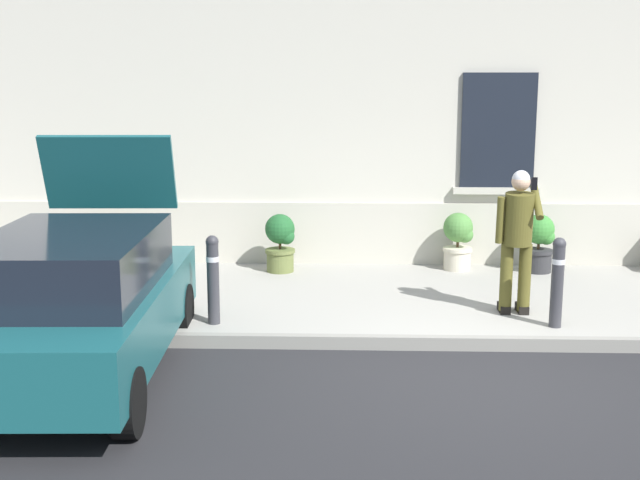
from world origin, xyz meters
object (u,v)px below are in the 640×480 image
(planter_terracotta, at_px, (102,241))
(planter_charcoal, at_px, (539,242))
(bollard_near_person, at_px, (557,279))
(hatchback_car_teal, at_px, (77,301))
(person_on_phone, at_px, (518,233))
(planter_olive, at_px, (281,241))
(planter_cream, at_px, (458,240))
(bollard_far_left, at_px, (213,276))

(planter_terracotta, relative_size, planter_charcoal, 1.00)
(bollard_near_person, height_order, planter_charcoal, bollard_near_person)
(planter_charcoal, bearing_deg, hatchback_car_teal, -142.85)
(person_on_phone, height_order, planter_terracotta, person_on_phone)
(bollard_near_person, height_order, planter_olive, bollard_near_person)
(person_on_phone, bearing_deg, planter_terracotta, 158.68)
(bollard_near_person, bearing_deg, planter_olive, 141.77)
(planter_cream, distance_m, planter_charcoal, 1.18)
(bollard_near_person, bearing_deg, planter_terracotta, 156.66)
(hatchback_car_teal, bearing_deg, planter_olive, 67.47)
(hatchback_car_teal, relative_size, bollard_far_left, 3.95)
(person_on_phone, relative_size, planter_charcoal, 2.04)
(planter_terracotta, relative_size, planter_cream, 1.00)
(hatchback_car_teal, relative_size, bollard_near_person, 3.95)
(person_on_phone, height_order, planter_cream, person_on_phone)
(planter_terracotta, xyz_separation_m, planter_charcoal, (6.45, 0.17, 0.00))
(hatchback_car_teal, xyz_separation_m, planter_charcoal, (5.49, 4.16, -0.19))
(planter_terracotta, bearing_deg, planter_cream, 2.96)
(bollard_near_person, height_order, person_on_phone, person_on_phone)
(planter_terracotta, bearing_deg, hatchback_car_teal, -76.58)
(planter_terracotta, distance_m, planter_olive, 2.64)
(hatchback_car_teal, bearing_deg, bollard_near_person, 15.50)
(planter_olive, xyz_separation_m, planter_charcoal, (3.81, 0.10, 0.00))
(planter_cream, bearing_deg, person_on_phone, -81.05)
(bollard_far_left, xyz_separation_m, planter_charcoal, (4.37, 2.76, -0.11))
(planter_cream, bearing_deg, planter_olive, -175.45)
(person_on_phone, relative_size, planter_olive, 2.04)
(planter_olive, relative_size, planter_cream, 1.00)
(person_on_phone, xyz_separation_m, planter_charcoal, (0.80, 2.25, -0.55))
(hatchback_car_teal, height_order, planter_olive, hatchback_car_teal)
(bollard_near_person, xyz_separation_m, planter_olive, (-3.37, 2.66, -0.11))
(person_on_phone, bearing_deg, hatchback_car_teal, -158.89)
(planter_charcoal, bearing_deg, bollard_near_person, -98.98)
(planter_cream, height_order, planter_charcoal, same)
(bollard_near_person, bearing_deg, planter_cream, 104.38)
(person_on_phone, distance_m, planter_terracotta, 6.05)
(bollard_near_person, xyz_separation_m, planter_cream, (-0.74, 2.87, -0.11))
(planter_olive, distance_m, planter_cream, 2.65)
(planter_olive, distance_m, planter_charcoal, 3.81)
(person_on_phone, height_order, planter_olive, person_on_phone)
(planter_terracotta, distance_m, planter_cream, 5.28)
(bollard_near_person, xyz_separation_m, planter_terracotta, (-6.01, 2.59, -0.11))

